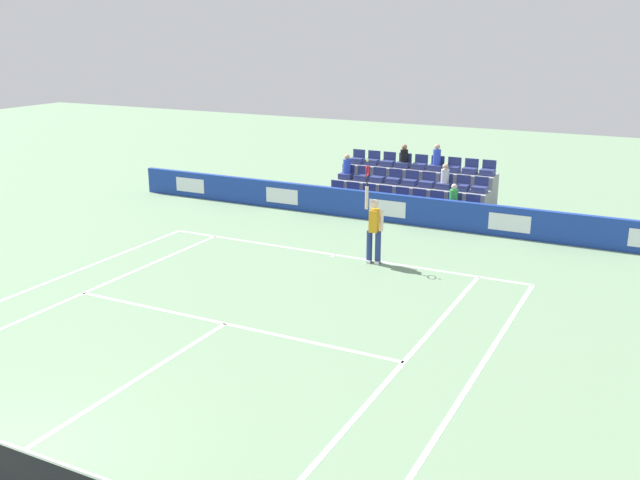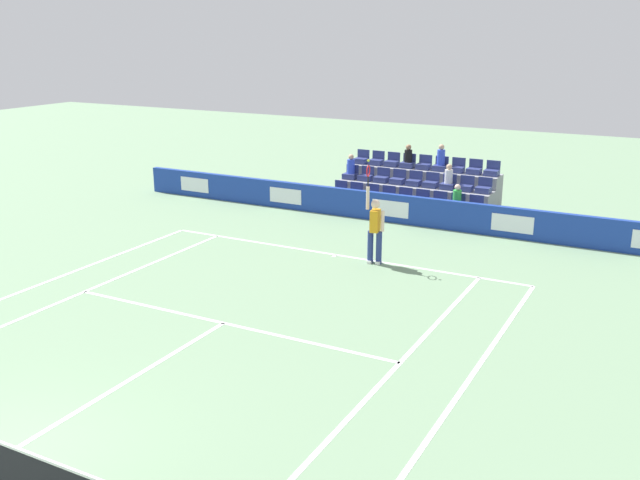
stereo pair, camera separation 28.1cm
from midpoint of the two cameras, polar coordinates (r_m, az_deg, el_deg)
The scene contains 11 objects.
line_baseline at distance 20.15m, azimuth 1.71°, elevation -1.20°, with size 10.97×0.10×0.01m, color white.
line_service at distance 15.71m, azimuth -7.23°, elevation -6.61°, with size 8.23×0.10×0.01m, color white.
line_centre_service at distance 13.49m, azimuth -15.15°, elevation -11.19°, with size 0.10×6.40×0.01m, color white.
line_singles_sideline_left at distance 17.96m, azimuth -18.94°, elevation -4.39°, with size 0.10×11.89×0.01m, color white.
line_singles_sideline_right at distance 13.57m, azimuth 6.29°, elevation -10.51°, with size 0.10×11.89×0.01m, color white.
line_doubles_sideline_left at distance 18.95m, azimuth -21.81°, elevation -3.61°, with size 0.10×11.89×0.01m, color white.
line_doubles_sideline_right at distance 13.19m, azimuth 11.94°, elevation -11.62°, with size 0.10×11.89×0.01m, color white.
line_centre_mark at distance 20.06m, azimuth 1.58°, elevation -1.27°, with size 0.10×0.20×0.01m, color white.
sponsor_barrier at distance 23.60m, azimuth 6.08°, elevation 2.56°, with size 19.96×0.22×0.95m.
tennis_player at distance 19.23m, azimuth 4.82°, elevation 0.95°, with size 0.53×0.39×2.85m.
stadium_stand at distance 25.69m, azimuth 8.03°, elevation 3.82°, with size 5.58×2.85×2.21m.
Camera 2 is at (-8.55, 5.28, 6.17)m, focal length 39.97 mm.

